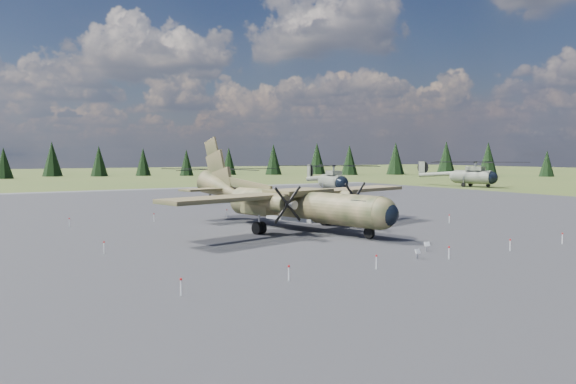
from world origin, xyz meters
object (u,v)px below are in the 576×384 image
transport_plane (291,200)px  helicopter_far (473,169)px  helicopter_near (219,177)px  helicopter_mid (332,173)px

transport_plane → helicopter_far: size_ratio=1.04×
helicopter_far → helicopter_near: bearing=170.5°
helicopter_near → helicopter_far: bearing=21.0°
helicopter_mid → helicopter_far: (35.18, -0.67, 0.30)m
helicopter_mid → helicopter_far: bearing=10.3°
helicopter_near → helicopter_far: size_ratio=0.89×
transport_plane → helicopter_near: transport_plane is taller
transport_plane → helicopter_mid: (31.44, 37.61, 0.85)m
transport_plane → helicopter_mid: 49.03m
transport_plane → helicopter_mid: size_ratio=1.14×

